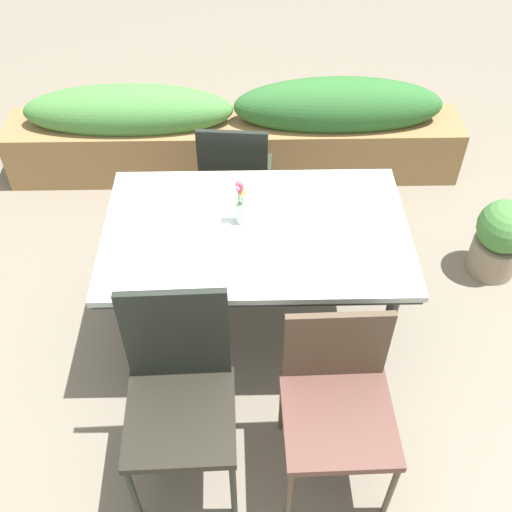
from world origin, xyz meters
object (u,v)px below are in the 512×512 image
Objects in this scene: chair_near_left at (179,387)px; flower_vase at (241,204)px; potted_plant at (501,238)px; chair_near_right at (337,396)px; chair_far_side at (235,174)px; planter_box at (236,131)px; dining_table at (256,239)px.

flower_vase is at bearing -109.91° from chair_near_left.
chair_near_right is at bearing -133.50° from potted_plant.
chair_far_side reaches higher than potted_plant.
chair_near_left is 2.28m from planter_box.
flower_vase reaches higher than chair_far_side.
chair_near_left is at bearing -2.24° from chair_near_right.
flower_vase reaches higher than planter_box.
chair_near_left is at bearing -95.76° from planter_box.
chair_near_left reaches higher than chair_far_side.
chair_near_left is 0.68m from chair_near_right.
chair_far_side is 1.71× the size of potted_plant.
potted_plant is (1.82, 1.20, -0.31)m from chair_near_left.
planter_box reaches higher than potted_plant.
flower_vase is (0.27, 0.82, 0.31)m from chair_near_left.
chair_far_side is at bearing -100.07° from chair_near_left.
chair_far_side is 0.28× the size of planter_box.
planter_box is (0.23, 2.26, -0.24)m from chair_near_left.
potted_plant is at bearing -33.60° from planter_box.
planter_box is 6.19× the size of potted_plant.
planter_box is at bearing -97.48° from chair_near_left.
flower_vase is (-0.40, 0.83, 0.38)m from chair_near_right.
chair_near_left reaches higher than flower_vase.
chair_far_side reaches higher than chair_near_right.
chair_near_left reaches higher than chair_near_right.
dining_table is 0.85m from chair_near_left.
flower_vase is 1.71m from potted_plant.
flower_vase is (-0.07, 0.05, 0.18)m from dining_table.
dining_table reaches higher than potted_plant.
planter_box is (-0.04, 1.44, -0.54)m from flower_vase.
dining_table reaches higher than planter_box.
chair_near_right is at bearing -64.15° from flower_vase.
potted_plant is at bearing 13.73° from flower_vase.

